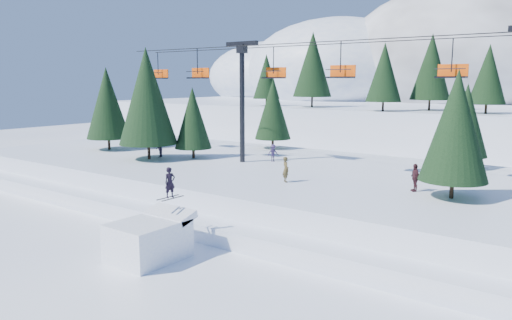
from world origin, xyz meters
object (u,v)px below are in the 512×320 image
Objects in this scene: chairlift at (345,83)px; banner_near at (320,262)px; jump_kicker at (150,238)px; banner_far at (435,281)px.

chairlift is 16.32m from banner_near.
jump_kicker is 14.52m from banner_far.
chairlift is 16.70× the size of banner_near.
banner_near is at bearing -67.31° from chairlift.
jump_kicker is 1.73× the size of banner_near.
banner_near is 5.47m from banner_far.
chairlift is 17.53× the size of banner_far.
jump_kicker reaches higher than banner_far.
chairlift is at bearing 112.69° from banner_near.
jump_kicker is 0.10× the size of chairlift.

